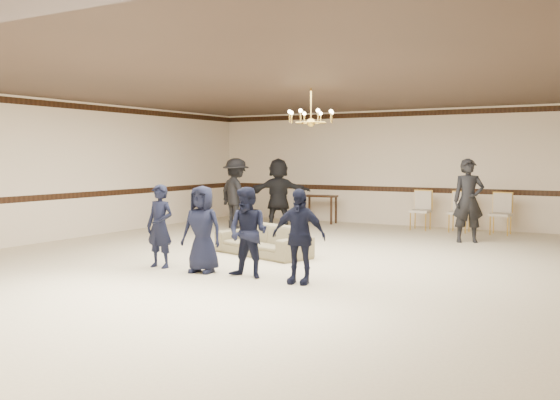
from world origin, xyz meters
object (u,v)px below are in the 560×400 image
(chandelier, at_px, (311,105))
(console_table, at_px, (320,209))
(boy_c, at_px, (248,232))
(adult_right, at_px, (468,201))
(banquet_chair_mid, at_px, (459,212))
(settee, at_px, (263,240))
(boy_d, at_px, (299,236))
(banquet_chair_left, at_px, (420,211))
(boy_a, at_px, (160,226))
(banquet_chair_right, at_px, (501,214))
(boy_b, at_px, (202,229))
(adult_mid, at_px, (278,193))
(adult_left, at_px, (236,193))

(chandelier, distance_m, console_table, 6.41)
(boy_c, height_order, adult_right, adult_right)
(chandelier, bearing_deg, console_table, 114.37)
(adult_right, distance_m, banquet_chair_mid, 1.93)
(boy_c, height_order, settee, boy_c)
(settee, xyz_separation_m, console_table, (-1.62, 5.80, 0.11))
(boy_c, xyz_separation_m, settee, (-0.96, 2.01, -0.42))
(boy_d, distance_m, banquet_chair_left, 7.63)
(boy_a, distance_m, banquet_chair_right, 8.71)
(chandelier, bearing_deg, boy_c, -86.73)
(chandelier, bearing_deg, banquet_chair_left, 83.82)
(banquet_chair_left, distance_m, banquet_chair_mid, 1.00)
(boy_b, relative_size, console_table, 1.49)
(boy_c, distance_m, console_table, 8.23)
(boy_d, xyz_separation_m, banquet_chair_left, (-0.48, 7.61, -0.21))
(boy_a, distance_m, banquet_chair_mid, 8.27)
(banquet_chair_mid, bearing_deg, chandelier, -109.81)
(boy_c, distance_m, settee, 2.26)
(boy_b, bearing_deg, banquet_chair_right, 57.52)
(boy_b, xyz_separation_m, boy_c, (0.90, 0.00, 0.00))
(settee, bearing_deg, adult_mid, 133.15)
(adult_right, bearing_deg, chandelier, -148.20)
(adult_left, relative_size, banquet_chair_right, 1.84)
(adult_mid, xyz_separation_m, adult_right, (5.10, -0.40, 0.00))
(boy_b, xyz_separation_m, console_table, (-1.68, 7.81, -0.31))
(boy_a, height_order, console_table, boy_a)
(banquet_chair_right, bearing_deg, boy_c, -101.69)
(settee, distance_m, adult_right, 4.91)
(banquet_chair_mid, bearing_deg, boy_b, -110.02)
(boy_d, distance_m, banquet_chair_right, 7.77)
(chandelier, xyz_separation_m, banquet_chair_left, (0.56, 5.19, -2.37))
(chandelier, relative_size, boy_d, 0.66)
(banquet_chair_left, bearing_deg, boy_c, -92.66)
(chandelier, bearing_deg, banquet_chair_right, 63.71)
(chandelier, bearing_deg, boy_a, -124.38)
(banquet_chair_mid, bearing_deg, adult_left, -161.93)
(boy_b, relative_size, banquet_chair_mid, 1.41)
(chandelier, distance_m, settee, 2.74)
(banquet_chair_left, xyz_separation_m, banquet_chair_mid, (1.00, 0.00, 0.00))
(console_table, bearing_deg, banquet_chair_left, -7.32)
(settee, xyz_separation_m, adult_left, (-2.99, 3.53, 0.64))
(boy_b, distance_m, console_table, 8.00)
(boy_d, relative_size, banquet_chair_mid, 1.41)
(boy_c, bearing_deg, boy_a, 179.73)
(adult_left, xyz_separation_m, banquet_chair_mid, (5.37, 2.08, -0.43))
(boy_c, distance_m, adult_right, 6.19)
(adult_left, bearing_deg, banquet_chair_mid, -136.51)
(boy_b, distance_m, boy_c, 0.90)
(adult_mid, relative_size, banquet_chair_right, 1.84)
(chandelier, distance_m, adult_mid, 5.17)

